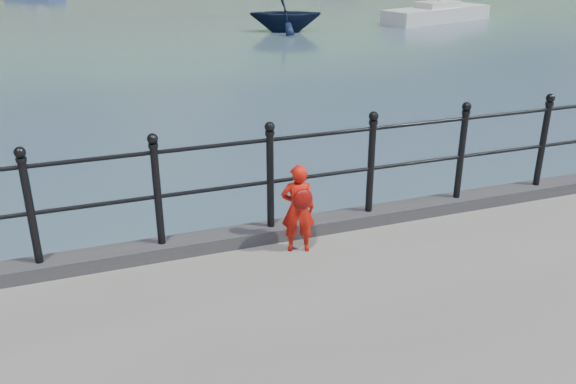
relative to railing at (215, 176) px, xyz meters
name	(u,v)px	position (x,y,z in m)	size (l,w,h in m)	color
ground	(219,316)	(0.00, 0.15, -1.82)	(600.00, 600.00, 0.00)	#2D4251
kerb	(218,240)	(0.00, 0.00, -0.75)	(60.00, 0.30, 0.15)	#28282B
railing	(215,176)	(0.00, 0.00, 0.00)	(18.11, 0.11, 1.20)	black
far_shore	(171,10)	(38.34, 239.56, -24.39)	(830.00, 200.00, 156.00)	#333A21
child	(298,208)	(0.78, -0.37, -0.33)	(0.41, 0.35, 0.97)	red
launch_navy	(285,13)	(8.30, 21.37, -0.98)	(2.78, 3.22, 1.70)	black
sailboat_near	(437,15)	(16.91, 22.26, -1.48)	(6.66, 3.59, 8.80)	beige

